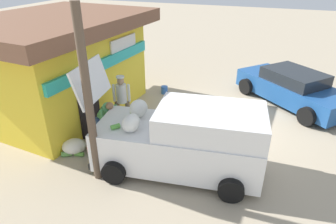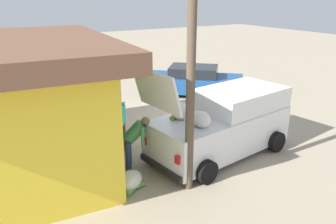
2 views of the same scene
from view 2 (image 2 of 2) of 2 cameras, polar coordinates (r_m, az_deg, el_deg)
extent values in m
plane|color=tan|center=(12.63, 2.41, -1.06)|extent=(60.00, 60.00, 0.00)
cube|color=yellow|center=(9.29, -23.94, -0.76)|extent=(5.60, 4.21, 2.97)
cube|color=#2DB7B2|center=(9.33, -12.54, 4.40)|extent=(5.02, 0.56, 0.36)
cube|color=black|center=(8.79, -10.74, -3.85)|extent=(0.90, 0.14, 2.00)
cube|color=white|center=(10.37, -14.31, 7.44)|extent=(1.50, 0.19, 0.60)
cube|color=brown|center=(8.89, -25.46, 9.62)|extent=(6.64, 5.25, 0.45)
cube|color=white|center=(9.77, 8.76, -3.22)|extent=(2.30, 4.41, 1.06)
cube|color=white|center=(10.06, 12.15, 2.28)|extent=(2.02, 2.82, 0.60)
cube|color=black|center=(11.03, 16.36, 3.28)|extent=(1.50, 0.28, 0.46)
cube|color=white|center=(7.81, -2.03, 3.64)|extent=(1.62, 0.53, 0.95)
ellipsoid|color=silver|center=(9.00, 2.04, 0.23)|extent=(0.56, 0.47, 0.47)
ellipsoid|color=silver|center=(8.57, 5.06, -1.11)|extent=(0.47, 0.39, 0.39)
ellipsoid|color=silver|center=(8.49, 5.75, -1.24)|extent=(0.50, 0.42, 0.42)
cylinder|color=#5BAA41|center=(8.29, 3.58, -2.82)|extent=(0.25, 0.24, 0.12)
cylinder|color=olive|center=(9.02, 0.97, -0.87)|extent=(0.23, 0.27, 0.12)
cube|color=black|center=(8.65, -1.36, -9.43)|extent=(1.67, 0.30, 0.16)
cube|color=red|center=(7.93, 1.57, -8.15)|extent=(0.15, 0.08, 0.20)
cube|color=red|center=(8.92, -4.10, -4.92)|extent=(0.15, 0.08, 0.20)
cylinder|color=black|center=(10.44, 17.92, -4.80)|extent=(0.30, 0.63, 0.61)
cylinder|color=black|center=(11.49, 10.14, -1.87)|extent=(0.30, 0.63, 0.61)
cylinder|color=black|center=(8.41, 6.57, -10.04)|extent=(0.30, 0.63, 0.61)
cylinder|color=black|center=(9.69, -1.37, -5.73)|extent=(0.30, 0.63, 0.61)
cube|color=#1E4C8C|center=(15.56, 4.31, 4.90)|extent=(4.25, 4.48, 0.69)
cube|color=#1E2328|center=(15.42, 4.37, 6.93)|extent=(2.56, 2.62, 0.44)
cylinder|color=black|center=(14.61, 9.74, 2.89)|extent=(0.60, 0.64, 0.65)
cylinder|color=black|center=(16.43, 9.93, 4.74)|extent=(0.60, 0.64, 0.65)
cylinder|color=black|center=(14.95, -1.89, 3.55)|extent=(0.60, 0.64, 0.65)
cylinder|color=black|center=(16.74, -0.47, 5.31)|extent=(0.60, 0.64, 0.65)
cylinder|color=#726047|center=(9.83, -8.97, -4.76)|extent=(0.15, 0.15, 0.87)
cylinder|color=#726047|center=(10.04, -7.57, -4.14)|extent=(0.15, 0.15, 0.87)
cylinder|color=silver|center=(9.66, -8.48, -0.41)|extent=(0.44, 0.44, 0.62)
sphere|color=tan|center=(9.52, -8.60, 2.00)|extent=(0.24, 0.24, 0.24)
cylinder|color=silver|center=(9.48, -8.65, 2.79)|extent=(0.26, 0.26, 0.05)
cylinder|color=silver|center=(9.50, -9.52, -0.71)|extent=(0.09, 0.09, 0.59)
cylinder|color=silver|center=(9.81, -7.48, 0.05)|extent=(0.09, 0.09, 0.59)
cylinder|color=navy|center=(9.23, -6.67, -6.50)|extent=(0.15, 0.15, 0.81)
cylinder|color=navy|center=(8.92, -6.76, -7.46)|extent=(0.15, 0.15, 0.81)
cylinder|color=#4C9959|center=(8.81, -5.59, -3.35)|extent=(0.59, 0.73, 0.65)
sphere|color=#8C6647|center=(8.70, -3.87, -1.53)|extent=(0.22, 0.22, 0.22)
cylinder|color=#4C9959|center=(9.05, -4.30, -3.10)|extent=(0.09, 0.09, 0.55)
cylinder|color=#4C9959|center=(8.61, -4.30, -4.32)|extent=(0.09, 0.09, 0.55)
ellipsoid|color=silver|center=(8.23, -6.49, -11.42)|extent=(0.79, 0.85, 0.44)
cylinder|color=#5E9944|center=(8.30, -8.27, -12.54)|extent=(0.23, 0.13, 0.12)
cylinder|color=#5A9A38|center=(8.32, -4.77, -12.28)|extent=(0.17, 0.28, 0.12)
cylinder|color=#5C9946|center=(8.10, -6.53, -13.21)|extent=(0.28, 0.32, 0.15)
cylinder|color=blue|center=(12.78, -12.08, -0.50)|extent=(0.28, 0.28, 0.31)
cylinder|color=brown|center=(7.42, 3.79, 1.61)|extent=(0.20, 0.20, 4.31)
camera|label=1|loc=(7.86, 56.22, 15.30)|focal=31.37mm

